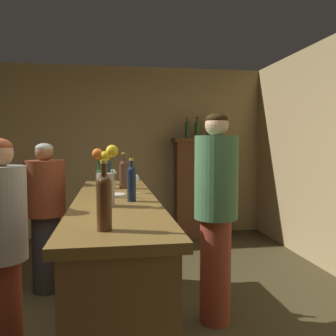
{
  "coord_description": "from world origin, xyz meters",
  "views": [
    {
      "loc": [
        0.26,
        -2.41,
        1.47
      ],
      "look_at": [
        0.75,
        0.67,
        1.26
      ],
      "focal_mm": 38.48,
      "sensor_mm": 36.0,
      "label": 1
    }
  ],
  "objects_px": {
    "flower_arrangement": "(106,179)",
    "display_bottle_center": "(209,129)",
    "bar_counter": "(116,268)",
    "display_bottle_midright": "(218,129)",
    "wine_bottle_riesling": "(104,200)",
    "cheese_plate": "(115,195)",
    "wine_bottle_rose": "(132,182)",
    "display_cabinet": "(202,185)",
    "wine_bottle_syrah": "(107,171)",
    "wine_glass_mid": "(135,180)",
    "display_bottle_left": "(187,129)",
    "patron_in_grey": "(1,249)",
    "wine_bottle_chardonnay": "(100,181)",
    "display_bottle_midleft": "(197,129)",
    "bartender": "(216,209)",
    "wine_glass_rear": "(113,173)",
    "wine_bottle_malbec": "(124,173)",
    "wine_glass_front": "(106,178)"
  },
  "relations": [
    {
      "from": "flower_arrangement",
      "to": "display_bottle_center",
      "type": "relative_size",
      "value": 1.14
    },
    {
      "from": "bar_counter",
      "to": "display_bottle_midright",
      "type": "distance_m",
      "value": 3.48
    },
    {
      "from": "wine_bottle_riesling",
      "to": "cheese_plate",
      "type": "relative_size",
      "value": 2.0
    },
    {
      "from": "wine_bottle_rose",
      "to": "display_bottle_center",
      "type": "height_order",
      "value": "display_bottle_center"
    },
    {
      "from": "display_cabinet",
      "to": "wine_bottle_syrah",
      "type": "bearing_deg",
      "value": -127.27
    },
    {
      "from": "wine_glass_mid",
      "to": "display_bottle_left",
      "type": "distance_m",
      "value": 2.82
    },
    {
      "from": "wine_bottle_rose",
      "to": "patron_in_grey",
      "type": "relative_size",
      "value": 0.2
    },
    {
      "from": "wine_bottle_chardonnay",
      "to": "display_bottle_midleft",
      "type": "xyz_separation_m",
      "value": [
        1.42,
        2.77,
        0.52
      ]
    },
    {
      "from": "wine_bottle_chardonnay",
      "to": "display_bottle_midright",
      "type": "bearing_deg",
      "value": 57.55
    },
    {
      "from": "bartender",
      "to": "display_cabinet",
      "type": "bearing_deg",
      "value": -115.61
    },
    {
      "from": "wine_bottle_rose",
      "to": "wine_glass_rear",
      "type": "bearing_deg",
      "value": 95.81
    },
    {
      "from": "wine_bottle_rose",
      "to": "display_bottle_center",
      "type": "relative_size",
      "value": 0.87
    },
    {
      "from": "cheese_plate",
      "to": "bartender",
      "type": "height_order",
      "value": "bartender"
    },
    {
      "from": "bar_counter",
      "to": "bartender",
      "type": "relative_size",
      "value": 1.47
    },
    {
      "from": "wine_bottle_chardonnay",
      "to": "cheese_plate",
      "type": "distance_m",
      "value": 0.18
    },
    {
      "from": "wine_bottle_riesling",
      "to": "wine_glass_rear",
      "type": "distance_m",
      "value": 2.05
    },
    {
      "from": "wine_bottle_rose",
      "to": "display_bottle_left",
      "type": "height_order",
      "value": "display_bottle_left"
    },
    {
      "from": "wine_bottle_chardonnay",
      "to": "display_bottle_midright",
      "type": "xyz_separation_m",
      "value": [
        1.76,
        2.77,
        0.51
      ]
    },
    {
      "from": "wine_bottle_malbec",
      "to": "bartender",
      "type": "relative_size",
      "value": 0.19
    },
    {
      "from": "wine_glass_front",
      "to": "wine_glass_mid",
      "type": "bearing_deg",
      "value": -55.01
    },
    {
      "from": "display_bottle_center",
      "to": "wine_bottle_chardonnay",
      "type": "bearing_deg",
      "value": -120.28
    },
    {
      "from": "flower_arrangement",
      "to": "display_bottle_center",
      "type": "height_order",
      "value": "display_bottle_center"
    },
    {
      "from": "wine_bottle_chardonnay",
      "to": "bartender",
      "type": "relative_size",
      "value": 0.16
    },
    {
      "from": "display_bottle_midright",
      "to": "bartender",
      "type": "distance_m",
      "value": 2.96
    },
    {
      "from": "wine_bottle_riesling",
      "to": "display_bottle_midright",
      "type": "bearing_deg",
      "value": 65.94
    },
    {
      "from": "display_bottle_left",
      "to": "display_bottle_midright",
      "type": "bearing_deg",
      "value": 0.0
    },
    {
      "from": "cheese_plate",
      "to": "display_bottle_left",
      "type": "distance_m",
      "value": 3.0
    },
    {
      "from": "flower_arrangement",
      "to": "wine_glass_front",
      "type": "bearing_deg",
      "value": 90.5
    },
    {
      "from": "bar_counter",
      "to": "display_cabinet",
      "type": "height_order",
      "value": "display_cabinet"
    },
    {
      "from": "bar_counter",
      "to": "wine_bottle_syrah",
      "type": "distance_m",
      "value": 1.13
    },
    {
      "from": "flower_arrangement",
      "to": "cheese_plate",
      "type": "relative_size",
      "value": 2.41
    },
    {
      "from": "display_cabinet",
      "to": "wine_bottle_malbec",
      "type": "bearing_deg",
      "value": -120.21
    },
    {
      "from": "display_cabinet",
      "to": "wine_bottle_chardonnay",
      "type": "height_order",
      "value": "display_cabinet"
    },
    {
      "from": "display_cabinet",
      "to": "wine_bottle_rose",
      "type": "relative_size",
      "value": 5.12
    },
    {
      "from": "display_cabinet",
      "to": "cheese_plate",
      "type": "relative_size",
      "value": 9.37
    },
    {
      "from": "wine_bottle_chardonnay",
      "to": "cheese_plate",
      "type": "xyz_separation_m",
      "value": [
        0.11,
        0.07,
        -0.11
      ]
    },
    {
      "from": "wine_bottle_malbec",
      "to": "display_bottle_center",
      "type": "relative_size",
      "value": 0.93
    },
    {
      "from": "wine_bottle_riesling",
      "to": "display_bottle_midleft",
      "type": "bearing_deg",
      "value": 70.28
    },
    {
      "from": "display_cabinet",
      "to": "display_bottle_midright",
      "type": "distance_m",
      "value": 0.92
    },
    {
      "from": "patron_in_grey",
      "to": "wine_bottle_malbec",
      "type": "bearing_deg",
      "value": 25.76
    },
    {
      "from": "bar_counter",
      "to": "display_cabinet",
      "type": "relative_size",
      "value": 1.62
    },
    {
      "from": "flower_arrangement",
      "to": "bartender",
      "type": "height_order",
      "value": "bartender"
    },
    {
      "from": "display_cabinet",
      "to": "wine_bottle_riesling",
      "type": "distance_m",
      "value": 4.12
    },
    {
      "from": "wine_glass_mid",
      "to": "wine_glass_rear",
      "type": "xyz_separation_m",
      "value": [
        -0.18,
        0.81,
        -0.01
      ]
    },
    {
      "from": "wine_bottle_rose",
      "to": "display_cabinet",
      "type": "bearing_deg",
      "value": 66.75
    },
    {
      "from": "wine_bottle_riesling",
      "to": "bartender",
      "type": "relative_size",
      "value": 0.19
    },
    {
      "from": "wine_glass_mid",
      "to": "cheese_plate",
      "type": "bearing_deg",
      "value": -147.23
    },
    {
      "from": "wine_glass_front",
      "to": "patron_in_grey",
      "type": "distance_m",
      "value": 1.21
    },
    {
      "from": "wine_glass_front",
      "to": "flower_arrangement",
      "type": "bearing_deg",
      "value": -89.5
    },
    {
      "from": "display_bottle_center",
      "to": "patron_in_grey",
      "type": "distance_m",
      "value": 4.01
    }
  ]
}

